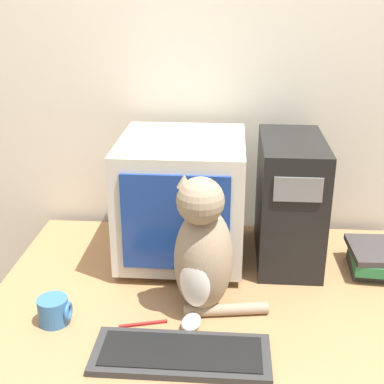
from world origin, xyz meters
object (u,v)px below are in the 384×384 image
computer_tower (289,200)px  book_stack (371,258)px  crt_monitor (182,198)px  pen (143,324)px  cat (203,253)px  keyboard (181,354)px  mug (54,311)px

computer_tower → book_stack: (0.27, -0.08, -0.16)m
crt_monitor → pen: bearing=-99.8°
computer_tower → cat: size_ratio=1.00×
crt_monitor → book_stack: bearing=-5.4°
book_stack → cat: bearing=-153.9°
keyboard → pen: size_ratio=3.42×
mug → crt_monitor: bearing=52.9°
cat → book_stack: 0.61m
keyboard → crt_monitor: bearing=94.9°
keyboard → mug: size_ratio=4.97×
cat → book_stack: size_ratio=1.91×
cat → pen: cat is taller
keyboard → pen: keyboard is taller
book_stack → mug: bearing=-159.1°
cat → pen: 0.26m
computer_tower → pen: 0.64m
pen → mug: (-0.24, -0.01, 0.03)m
crt_monitor → computer_tower: computer_tower is taller
computer_tower → book_stack: computer_tower is taller
computer_tower → mug: 0.82m
crt_monitor → mug: size_ratio=4.81×
mug → book_stack: bearing=20.9°
keyboard → cat: bearing=79.3°
keyboard → pen: bearing=132.6°
pen → keyboard: bearing=-47.4°
computer_tower → keyboard: 0.67m
keyboard → book_stack: 0.75m
cat → keyboard: bearing=-86.5°
crt_monitor → computer_tower: 0.35m
crt_monitor → computer_tower: bearing=2.8°
computer_tower → pen: computer_tower is taller
crt_monitor → book_stack: (0.62, -0.06, -0.17)m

